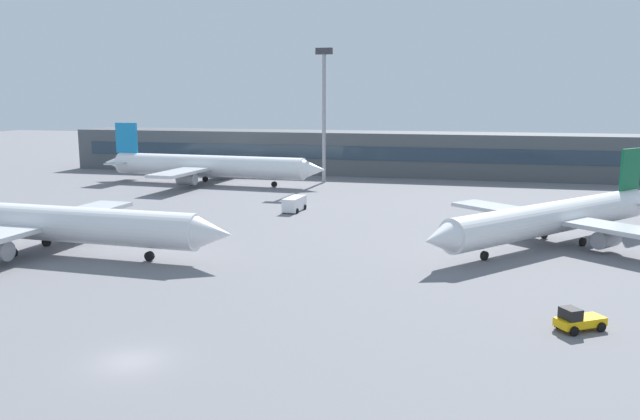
# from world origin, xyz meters

# --- Properties ---
(ground_plane) EXTENTS (400.00, 400.00, 0.00)m
(ground_plane) POSITION_xyz_m (0.00, 40.00, 0.00)
(ground_plane) COLOR slate
(terminal_building) EXTENTS (137.92, 12.13, 9.00)m
(terminal_building) POSITION_xyz_m (0.00, 102.62, 4.50)
(terminal_building) COLOR #4C5156
(terminal_building) RESTS_ON ground_plane
(airplane_near) EXTENTS (43.12, 30.04, 10.65)m
(airplane_near) POSITION_xyz_m (-23.58, 23.76, 3.25)
(airplane_near) COLOR white
(airplane_near) RESTS_ON ground_plane
(airplane_mid) EXTENTS (29.02, 33.50, 10.13)m
(airplane_mid) POSITION_xyz_m (29.22, 40.88, 3.09)
(airplane_mid) COLOR white
(airplane_mid) RESTS_ON ground_plane
(airplane_far) EXTENTS (46.18, 32.23, 11.40)m
(airplane_far) POSITION_xyz_m (-28.87, 78.87, 3.48)
(airplane_far) COLOR white
(airplane_far) RESTS_ON ground_plane
(baggage_tug_yellow) EXTENTS (3.83, 3.25, 1.75)m
(baggage_tug_yellow) POSITION_xyz_m (28.24, 12.63, 0.80)
(baggage_tug_yellow) COLOR #F2B20C
(baggage_tug_yellow) RESTS_ON ground_plane
(service_van_white) EXTENTS (2.59, 5.32, 2.08)m
(service_van_white) POSITION_xyz_m (-5.07, 54.59, 1.11)
(service_van_white) COLOR white
(service_van_white) RESTS_ON ground_plane
(floodlight_tower_west) EXTENTS (3.20, 0.80, 25.48)m
(floodlight_tower_west) POSITION_xyz_m (-8.38, 86.55, 14.75)
(floodlight_tower_west) COLOR gray
(floodlight_tower_west) RESTS_ON ground_plane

